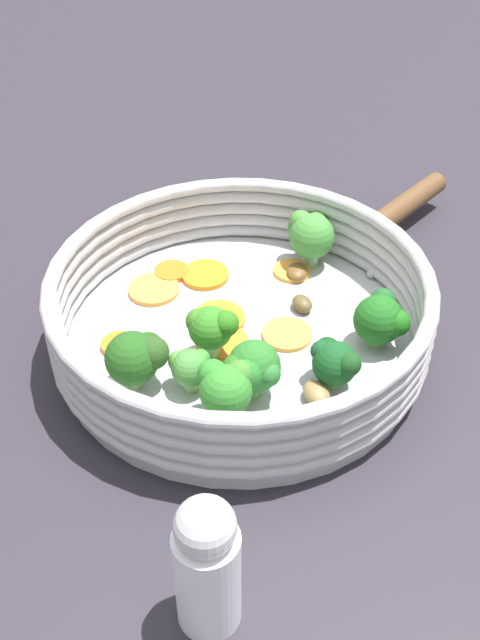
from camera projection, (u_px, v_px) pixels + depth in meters
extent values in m
plane|color=#28232C|center=(240.00, 346.00, 0.63)|extent=(4.00, 4.00, 0.00)
cylinder|color=#B2B5B7|center=(240.00, 340.00, 0.63)|extent=(0.30, 0.30, 0.01)
torus|color=#B8B4B8|center=(240.00, 328.00, 0.62)|extent=(0.31, 0.31, 0.01)
torus|color=#B8B4B8|center=(240.00, 317.00, 0.61)|extent=(0.31, 0.31, 0.01)
torus|color=#B8B4B8|center=(240.00, 305.00, 0.60)|extent=(0.31, 0.31, 0.01)
torus|color=#B8B4B8|center=(240.00, 293.00, 0.60)|extent=(0.31, 0.31, 0.01)
torus|color=#B8B4B8|center=(240.00, 280.00, 0.59)|extent=(0.31, 0.31, 0.01)
cylinder|color=brown|center=(394.00, 213.00, 0.75)|extent=(0.16, 0.05, 0.02)
sphere|color=#B2B3B8|center=(371.00, 274.00, 0.68)|extent=(0.01, 0.01, 0.01)
sphere|color=#B3B3BC|center=(308.00, 243.00, 0.72)|extent=(0.01, 0.01, 0.01)
cylinder|color=#EF943C|center=(154.00, 289.00, 0.67)|extent=(0.06, 0.06, 0.00)
cylinder|color=orange|center=(223.00, 342.00, 0.61)|extent=(0.05, 0.05, 0.00)
cylinder|color=orange|center=(205.00, 275.00, 0.68)|extent=(0.06, 0.06, 0.00)
cylinder|color=orange|center=(169.00, 273.00, 0.69)|extent=(0.03, 0.03, 0.01)
cylinder|color=#F99835|center=(292.00, 271.00, 0.69)|extent=(0.04, 0.04, 0.00)
cylinder|color=#F2963C|center=(287.00, 334.00, 0.62)|extent=(0.06, 0.06, 0.00)
cylinder|color=orange|center=(218.00, 319.00, 0.64)|extent=(0.06, 0.06, 0.01)
cylinder|color=orange|center=(119.00, 345.00, 0.61)|extent=(0.04, 0.04, 0.00)
cylinder|color=#79A655|center=(191.00, 382.00, 0.57)|extent=(0.01, 0.01, 0.01)
sphere|color=#418137|center=(190.00, 368.00, 0.56)|extent=(0.03, 0.03, 0.03)
sphere|color=#498630|center=(179.00, 361.00, 0.57)|extent=(0.02, 0.02, 0.02)
sphere|color=#388630|center=(201.00, 359.00, 0.56)|extent=(0.01, 0.01, 0.01)
cylinder|color=#8DAF5B|center=(211.00, 347.00, 0.60)|extent=(0.01, 0.01, 0.02)
sphere|color=#30731F|center=(210.00, 328.00, 0.59)|extent=(0.04, 0.04, 0.04)
sphere|color=#296917|center=(226.00, 324.00, 0.58)|extent=(0.02, 0.02, 0.02)
sphere|color=#35701F|center=(196.00, 319.00, 0.59)|extent=(0.02, 0.02, 0.02)
cylinder|color=#7CAC5F|center=(333.00, 379.00, 0.57)|extent=(0.01, 0.01, 0.01)
sphere|color=#14481E|center=(335.00, 364.00, 0.56)|extent=(0.03, 0.03, 0.03)
sphere|color=#144421|center=(321.00, 351.00, 0.57)|extent=(0.02, 0.02, 0.02)
sphere|color=#103F14|center=(327.00, 349.00, 0.57)|extent=(0.02, 0.02, 0.02)
sphere|color=#164118|center=(349.00, 364.00, 0.55)|extent=(0.02, 0.02, 0.02)
cylinder|color=#759F51|center=(376.00, 337.00, 0.61)|extent=(0.01, 0.01, 0.01)
sphere|color=#1B5A1A|center=(378.00, 320.00, 0.60)|extent=(0.04, 0.04, 0.04)
sphere|color=#1A6115|center=(396.00, 323.00, 0.59)|extent=(0.02, 0.02, 0.02)
sphere|color=#1B5224|center=(383.00, 301.00, 0.60)|extent=(0.02, 0.02, 0.02)
cylinder|color=#7FAB62|center=(136.00, 379.00, 0.57)|extent=(0.01, 0.01, 0.02)
sphere|color=#1F5018|center=(133.00, 360.00, 0.56)|extent=(0.04, 0.04, 0.04)
sphere|color=#244619|center=(152.00, 353.00, 0.56)|extent=(0.03, 0.03, 0.03)
sphere|color=#1D4710|center=(147.00, 347.00, 0.57)|extent=(0.02, 0.02, 0.02)
sphere|color=#22591C|center=(152.00, 351.00, 0.56)|extent=(0.02, 0.02, 0.02)
cylinder|color=#80B16D|center=(310.00, 255.00, 0.69)|extent=(0.01, 0.01, 0.02)
sphere|color=#3C7E33|center=(312.00, 236.00, 0.68)|extent=(0.04, 0.04, 0.04)
sphere|color=#407932|center=(301.00, 222.00, 0.68)|extent=(0.02, 0.02, 0.02)
sphere|color=#387A3C|center=(299.00, 229.00, 0.69)|extent=(0.02, 0.02, 0.02)
sphere|color=#37822A|center=(315.00, 225.00, 0.69)|extent=(0.02, 0.02, 0.02)
cylinder|color=#7AA04E|center=(253.00, 385.00, 0.57)|extent=(0.01, 0.01, 0.02)
sphere|color=#286825|center=(254.00, 366.00, 0.55)|extent=(0.04, 0.04, 0.04)
sphere|color=#2B631B|center=(237.00, 370.00, 0.55)|extent=(0.02, 0.02, 0.02)
sphere|color=#216C24|center=(247.00, 374.00, 0.54)|extent=(0.02, 0.02, 0.02)
sphere|color=#296B2D|center=(268.00, 374.00, 0.54)|extent=(0.02, 0.02, 0.02)
cylinder|color=olive|center=(226.00, 411.00, 0.54)|extent=(0.01, 0.01, 0.02)
sphere|color=#317D2A|center=(226.00, 391.00, 0.53)|extent=(0.04, 0.04, 0.04)
sphere|color=#2C7C26|center=(213.00, 374.00, 0.53)|extent=(0.02, 0.02, 0.02)
sphere|color=#3A7327|center=(239.00, 375.00, 0.53)|extent=(0.02, 0.02, 0.02)
ellipsoid|color=olive|center=(313.00, 396.00, 0.56)|extent=(0.03, 0.03, 0.01)
ellipsoid|color=brown|center=(297.00, 272.00, 0.68)|extent=(0.03, 0.03, 0.01)
ellipsoid|color=brown|center=(302.00, 304.00, 0.65)|extent=(0.02, 0.02, 0.01)
cylinder|color=white|center=(208.00, 578.00, 0.43)|extent=(0.04, 0.04, 0.08)
sphere|color=silver|center=(205.00, 527.00, 0.39)|extent=(0.03, 0.03, 0.03)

